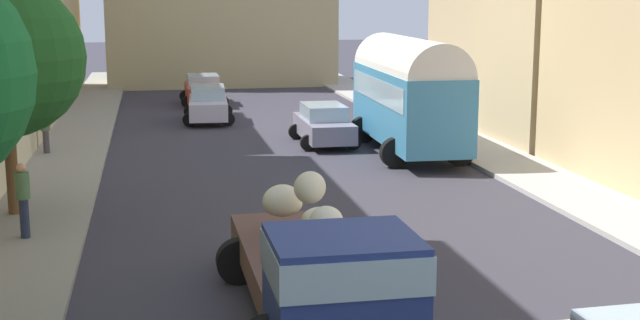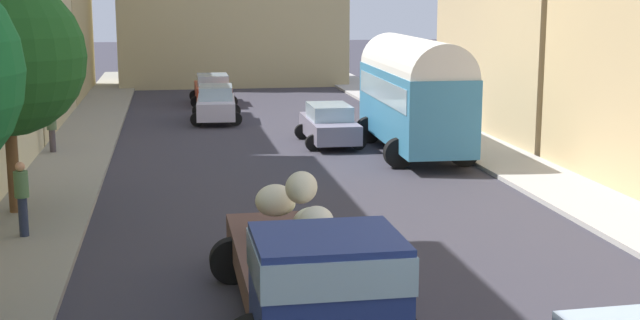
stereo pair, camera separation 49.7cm
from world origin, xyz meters
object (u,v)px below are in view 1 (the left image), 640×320
at_px(cargo_truck_0, 322,267).
at_px(pedestrian_3, 45,129).
at_px(pedestrian_2, 23,197).
at_px(car_1, 203,89).
at_px(car_3, 324,124).
at_px(car_0, 208,104).
at_px(parked_bus_1, 409,89).

distance_m(cargo_truck_0, pedestrian_3, 18.84).
xyz_separation_m(pedestrian_2, pedestrian_3, (-0.74, 11.15, -0.09)).
bearing_deg(car_1, cargo_truck_0, -89.84).
bearing_deg(pedestrian_2, car_3, 51.87).
height_order(car_0, car_1, car_0).
relative_size(car_0, car_1, 1.02).
height_order(parked_bus_1, pedestrian_3, parked_bus_1).
bearing_deg(car_3, car_0, 120.06).
distance_m(car_0, car_3, 7.81).
bearing_deg(car_1, pedestrian_2, -102.57).
bearing_deg(car_1, pedestrian_3, -114.62).
xyz_separation_m(parked_bus_1, car_3, (-2.59, 2.43, -1.53)).
relative_size(car_1, pedestrian_2, 2.32).
height_order(car_1, pedestrian_3, pedestrian_3).
height_order(car_0, car_3, car_0).
relative_size(car_3, pedestrian_3, 2.48).
bearing_deg(car_3, pedestrian_2, -128.13).
relative_size(parked_bus_1, car_3, 1.89).
xyz_separation_m(parked_bus_1, car_0, (-6.50, 9.19, -1.50)).
height_order(car_3, pedestrian_3, pedestrian_3).
relative_size(cargo_truck_0, car_3, 1.66).
distance_m(cargo_truck_0, car_1, 31.46).
height_order(parked_bus_1, car_0, parked_bus_1).
relative_size(car_0, car_3, 1.04).
bearing_deg(pedestrian_3, car_1, 65.38).
bearing_deg(parked_bus_1, car_3, 136.84).
relative_size(parked_bus_1, pedestrian_3, 4.68).
xyz_separation_m(car_0, car_1, (0.15, 6.26, -0.02)).
relative_size(car_0, pedestrian_2, 2.38).
bearing_deg(car_3, car_1, 106.11).
height_order(parked_bus_1, pedestrian_2, parked_bus_1).
bearing_deg(parked_bus_1, pedestrian_2, -141.60).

